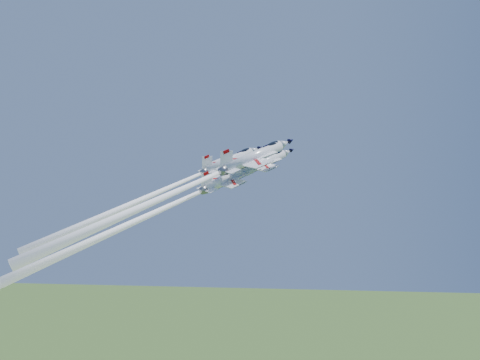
# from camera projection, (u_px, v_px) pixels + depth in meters

# --- Properties ---
(jet_lead) EXTENTS (36.01, 32.71, 47.22)m
(jet_lead) POSITION_uv_depth(u_px,v_px,m) (172.00, 205.00, 101.14)
(jet_lead) COLOR white
(jet_left) EXTENTS (31.99, 28.65, 37.27)m
(jet_left) POSITION_uv_depth(u_px,v_px,m) (162.00, 191.00, 108.53)
(jet_left) COLOR white
(jet_right) EXTENTS (33.87, 30.19, 37.90)m
(jet_right) POSITION_uv_depth(u_px,v_px,m) (180.00, 190.00, 96.39)
(jet_right) COLOR white
(jet_slot) EXTENTS (30.97, 27.73, 35.97)m
(jet_slot) POSITION_uv_depth(u_px,v_px,m) (158.00, 211.00, 97.02)
(jet_slot) COLOR white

